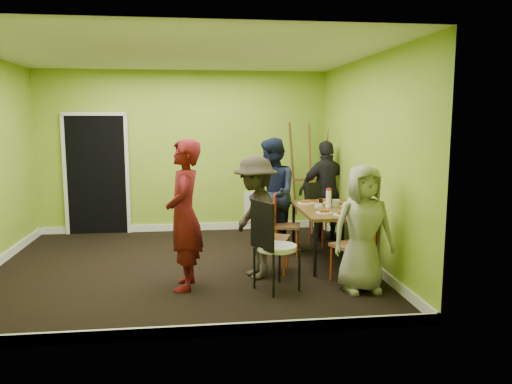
# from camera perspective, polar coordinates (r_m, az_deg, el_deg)

# --- Properties ---
(ground) EXTENTS (5.00, 5.00, 0.00)m
(ground) POSITION_cam_1_polar(r_m,az_deg,el_deg) (6.86, -8.30, -8.46)
(ground) COLOR black
(ground) RESTS_ON ground
(room_walls) EXTENTS (5.04, 4.54, 2.82)m
(room_walls) POSITION_cam_1_polar(r_m,az_deg,el_deg) (6.69, -8.67, -0.23)
(room_walls) COLOR #83A42A
(room_walls) RESTS_ON ground
(dining_table) EXTENTS (0.90, 1.50, 0.75)m
(dining_table) POSITION_cam_1_polar(r_m,az_deg,el_deg) (7.02, 8.58, -2.25)
(dining_table) COLOR black
(dining_table) RESTS_ON ground
(chair_left_far) EXTENTS (0.45, 0.45, 0.90)m
(chair_left_far) POSITION_cam_1_polar(r_m,az_deg,el_deg) (7.35, 2.98, -3.21)
(chair_left_far) COLOR red
(chair_left_far) RESTS_ON ground
(chair_left_near) EXTENTS (0.50, 0.50, 0.95)m
(chair_left_near) POSITION_cam_1_polar(r_m,az_deg,el_deg) (6.48, 1.29, -4.50)
(chair_left_near) COLOR red
(chair_left_near) RESTS_ON ground
(chair_back_end) EXTENTS (0.55, 0.59, 0.97)m
(chair_back_end) POSITION_cam_1_polar(r_m,az_deg,el_deg) (8.04, 7.15, -0.93)
(chair_back_end) COLOR red
(chair_back_end) RESTS_ON ground
(chair_front_end) EXTENTS (0.53, 0.53, 0.98)m
(chair_front_end) POSITION_cam_1_polar(r_m,az_deg,el_deg) (6.09, 11.42, -5.33)
(chair_front_end) COLOR red
(chair_front_end) RESTS_ON ground
(chair_bentwood) EXTENTS (0.56, 0.55, 1.06)m
(chair_bentwood) POSITION_cam_1_polar(r_m,az_deg,el_deg) (5.73, 1.80, -5.67)
(chair_bentwood) COLOR black
(chair_bentwood) RESTS_ON ground
(easel) EXTENTS (0.77, 0.73, 1.93)m
(easel) POSITION_cam_1_polar(r_m,az_deg,el_deg) (8.88, 5.95, 1.70)
(easel) COLOR brown
(easel) RESTS_ON ground
(plate_near_left) EXTENTS (0.25, 0.25, 0.01)m
(plate_near_left) POSITION_cam_1_polar(r_m,az_deg,el_deg) (7.32, 5.70, -1.27)
(plate_near_left) COLOR white
(plate_near_left) RESTS_ON dining_table
(plate_near_right) EXTENTS (0.21, 0.21, 0.01)m
(plate_near_right) POSITION_cam_1_polar(r_m,az_deg,el_deg) (6.61, 7.81, -2.35)
(plate_near_right) COLOR white
(plate_near_right) RESTS_ON dining_table
(plate_far_back) EXTENTS (0.23, 0.23, 0.01)m
(plate_far_back) POSITION_cam_1_polar(r_m,az_deg,el_deg) (7.47, 7.70, -1.11)
(plate_far_back) COLOR white
(plate_far_back) RESTS_ON dining_table
(plate_far_front) EXTENTS (0.23, 0.23, 0.01)m
(plate_far_front) POSITION_cam_1_polar(r_m,az_deg,el_deg) (6.52, 9.80, -2.55)
(plate_far_front) COLOR white
(plate_far_front) RESTS_ON dining_table
(plate_wall_back) EXTENTS (0.26, 0.26, 0.01)m
(plate_wall_back) POSITION_cam_1_polar(r_m,az_deg,el_deg) (7.23, 9.79, -1.47)
(plate_wall_back) COLOR white
(plate_wall_back) RESTS_ON dining_table
(plate_wall_front) EXTENTS (0.22, 0.22, 0.01)m
(plate_wall_front) POSITION_cam_1_polar(r_m,az_deg,el_deg) (6.89, 11.06, -1.98)
(plate_wall_front) COLOR white
(plate_wall_front) RESTS_ON dining_table
(thermos) EXTENTS (0.07, 0.07, 0.24)m
(thermos) POSITION_cam_1_polar(r_m,az_deg,el_deg) (7.02, 8.29, -0.79)
(thermos) COLOR white
(thermos) RESTS_ON dining_table
(blue_bottle) EXTENTS (0.07, 0.07, 0.21)m
(blue_bottle) POSITION_cam_1_polar(r_m,az_deg,el_deg) (6.74, 11.32, -1.38)
(blue_bottle) COLOR #1A3AC3
(blue_bottle) RESTS_ON dining_table
(orange_bottle) EXTENTS (0.03, 0.03, 0.07)m
(orange_bottle) POSITION_cam_1_polar(r_m,az_deg,el_deg) (7.18, 6.98, -1.24)
(orange_bottle) COLOR red
(orange_bottle) RESTS_ON dining_table
(glass_mid) EXTENTS (0.06, 0.06, 0.09)m
(glass_mid) POSITION_cam_1_polar(r_m,az_deg,el_deg) (7.20, 7.42, -1.15)
(glass_mid) COLOR black
(glass_mid) RESTS_ON dining_table
(glass_back) EXTENTS (0.06, 0.06, 0.11)m
(glass_back) POSITION_cam_1_polar(r_m,az_deg,el_deg) (7.44, 8.46, -0.79)
(glass_back) COLOR black
(glass_back) RESTS_ON dining_table
(glass_front) EXTENTS (0.06, 0.06, 0.08)m
(glass_front) POSITION_cam_1_polar(r_m,az_deg,el_deg) (6.52, 10.10, -2.22)
(glass_front) COLOR black
(glass_front) RESTS_ON dining_table
(cup_a) EXTENTS (0.11, 0.11, 0.09)m
(cup_a) POSITION_cam_1_polar(r_m,az_deg,el_deg) (6.80, 7.19, -1.70)
(cup_a) COLOR white
(cup_a) RESTS_ON dining_table
(cup_b) EXTENTS (0.11, 0.11, 0.10)m
(cup_b) POSITION_cam_1_polar(r_m,az_deg,el_deg) (7.10, 9.13, -1.27)
(cup_b) COLOR white
(cup_b) RESTS_ON dining_table
(person_standing) EXTENTS (0.46, 0.67, 1.75)m
(person_standing) POSITION_cam_1_polar(r_m,az_deg,el_deg) (5.83, -8.20, -2.61)
(person_standing) COLOR #5C0F13
(person_standing) RESTS_ON ground
(person_left_far) EXTENTS (0.76, 0.91, 1.70)m
(person_left_far) POSITION_cam_1_polar(r_m,az_deg,el_deg) (7.47, 1.84, -0.29)
(person_left_far) COLOR #151C36
(person_left_far) RESTS_ON ground
(person_left_near) EXTENTS (0.79, 1.09, 1.53)m
(person_left_near) POSITION_cam_1_polar(r_m,az_deg,el_deg) (6.19, -0.03, -2.92)
(person_left_near) COLOR #2A241C
(person_left_near) RESTS_ON ground
(person_back_end) EXTENTS (1.01, 0.55, 1.63)m
(person_back_end) POSITION_cam_1_polar(r_m,az_deg,el_deg) (8.20, 8.07, 0.14)
(person_back_end) COLOR black
(person_back_end) RESTS_ON ground
(person_front_end) EXTENTS (0.74, 0.51, 1.47)m
(person_front_end) POSITION_cam_1_polar(r_m,az_deg,el_deg) (5.83, 12.13, -4.12)
(person_front_end) COLOR gray
(person_front_end) RESTS_ON ground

